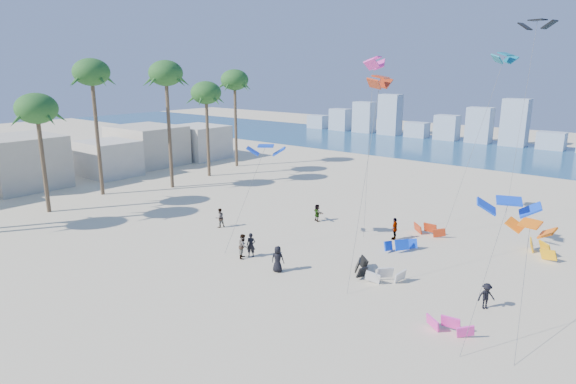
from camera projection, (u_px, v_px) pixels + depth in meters
The scene contains 10 objects.
ground at pixel (68, 314), 27.61m from camera, with size 220.00×220.00×0.00m, color beige.
ocean at pixel (486, 152), 81.59m from camera, with size 220.00×220.00×0.00m, color navy.
kitesurfer_near at pixel (251, 245), 35.88m from camera, with size 0.66×0.43×1.80m, color black.
kitesurfer_mid at pixel (243, 246), 35.68m from camera, with size 0.88×0.69×1.82m, color gray.
kitesurfers_far at pixel (348, 240), 37.11m from camera, with size 30.17×12.14×1.83m.
grounded_kites at pixel (437, 258), 34.63m from camera, with size 11.64×17.03×0.96m.
flying_kites at pixel (491, 92), 34.02m from camera, with size 31.00×28.16×18.15m.
palm_row at pixel (101, 86), 50.41m from camera, with size 7.21×44.80×14.59m.
beachfront_buildings at pixel (93, 155), 63.28m from camera, with size 11.50×43.00×6.00m.
distant_skyline at pixel (499, 128), 89.07m from camera, with size 85.00×3.00×8.40m.
Camera 1 is at (25.54, -11.49, 13.46)m, focal length 30.47 mm.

